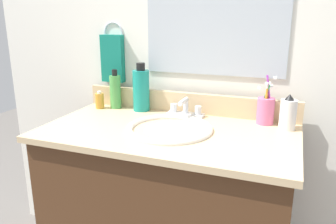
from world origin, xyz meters
name	(u,v)px	position (x,y,z in m)	size (l,w,h in m)	color
vanity_cabinet	(167,222)	(0.00, 0.00, 0.38)	(0.92, 0.48, 0.76)	#4C2D19
countertop	(167,133)	(0.00, 0.00, 0.77)	(0.96, 0.52, 0.02)	#D1B284
backsplash	(187,103)	(0.00, 0.25, 0.83)	(0.96, 0.02, 0.09)	#D1B284
back_wall	(191,136)	(0.00, 0.31, 0.65)	(2.06, 0.04, 1.30)	white
mirror_panel	(215,7)	(0.10, 0.29, 1.23)	(0.60, 0.01, 0.56)	#B2BCC6
towel_ring	(113,32)	(-0.38, 0.29, 1.12)	(0.10, 0.10, 0.01)	silver
hand_towel	(113,59)	(-0.38, 0.27, 1.00)	(0.11, 0.04, 0.22)	#147260
sink_basin	(169,137)	(0.01, 0.00, 0.75)	(0.33, 0.33, 0.11)	white
faucet	(185,110)	(0.01, 0.19, 0.81)	(0.16, 0.10, 0.08)	silver
bottle_lotion_white	(288,114)	(0.42, 0.17, 0.84)	(0.06, 0.06, 0.14)	white
bottle_oil_amber	(100,101)	(-0.40, 0.17, 0.82)	(0.04, 0.04, 0.08)	gold
bottle_mouthwash_teal	(141,90)	(-0.21, 0.21, 0.88)	(0.07, 0.07, 0.22)	teal
bottle_toner_green	(115,91)	(-0.34, 0.21, 0.86)	(0.05, 0.05, 0.18)	#4C9E4C
cup_pink	(266,109)	(0.34, 0.21, 0.84)	(0.07, 0.08, 0.20)	#D16693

